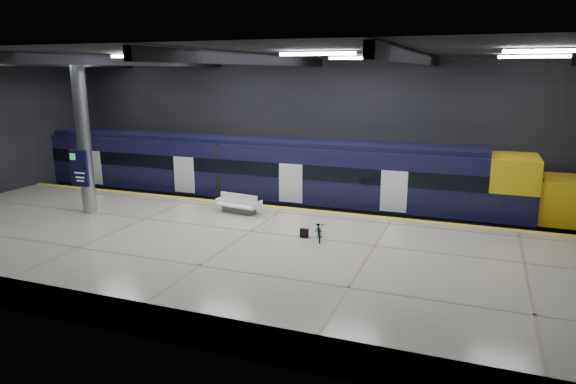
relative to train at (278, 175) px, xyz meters
The scene contains 10 objects.
ground 6.03m from the train, 75.81° to the right, with size 30.00×30.00×0.00m, color black.
room_shell 6.75m from the train, 75.81° to the right, with size 30.10×16.10×8.05m.
platform 8.26m from the train, 80.14° to the right, with size 30.00×11.00×1.10m, color #B8AE9C.
safety_strip 3.22m from the train, 63.15° to the right, with size 30.00×0.40×0.01m, color yellow.
rails 2.42m from the train, ahead, with size 30.00×1.52×0.16m.
train is the anchor object (origin of this frame).
bench 4.30m from the train, 93.03° to the right, with size 2.10×1.11×0.88m.
bicycle 7.83m from the train, 56.94° to the right, with size 0.49×1.40×0.74m, color #99999E.
pannier_bag 7.54m from the train, 60.78° to the right, with size 0.30×0.18×0.35m, color black.
info_column 9.59m from the train, 135.38° to the right, with size 0.90×0.78×6.90m.
Camera 1 is at (8.29, -18.82, 7.31)m, focal length 32.00 mm.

